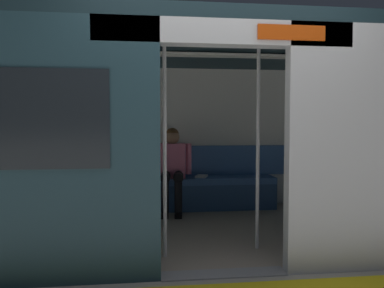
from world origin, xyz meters
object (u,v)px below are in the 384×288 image
train_car (195,104)px  person_seated (172,164)px  grab_pole_far (258,146)px  bench_seat (191,185)px  book (201,176)px  handbag (141,172)px  grab_pole_door (165,148)px

train_car → person_seated: 1.33m
grab_pole_far → bench_seat: bearing=-75.3°
book → train_car: bearing=99.0°
handbag → train_car: bearing=119.5°
book → grab_pole_door: (0.63, 1.97, 0.55)m
bench_seat → book: (-0.17, -0.06, 0.12)m
handbag → grab_pole_far: grab_pole_far is taller
train_car → book: train_car is taller
book → bench_seat: bearing=40.4°
person_seated → handbag: person_seated is taller
train_car → bench_seat: (-0.07, -1.09, -1.12)m
person_seated → grab_pole_far: bearing=113.1°
train_car → grab_pole_door: (0.39, 0.82, -0.45)m
book → grab_pole_door: 2.14m
train_car → bench_seat: size_ratio=2.57×
grab_pole_door → grab_pole_far: bearing=-171.8°
person_seated → grab_pole_far: size_ratio=0.58×
bench_seat → grab_pole_door: bearing=76.3°
person_seated → book: (-0.44, -0.11, -0.20)m
train_car → bench_seat: 1.57m
grab_pole_door → book: bearing=-107.8°
grab_pole_door → train_car: bearing=-115.7°
grab_pole_far → person_seated: bearing=-66.9°
bench_seat → book: book is taller
handbag → grab_pole_far: (-1.18, 1.82, 0.48)m
handbag → bench_seat: bearing=176.5°
book → grab_pole_far: grab_pole_far is taller
bench_seat → grab_pole_door: size_ratio=1.21×
handbag → grab_pole_door: 2.03m
bench_seat → grab_pole_door: grab_pole_door is taller
handbag → person_seated: bearing=168.0°
train_car → grab_pole_door: bearing=64.3°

